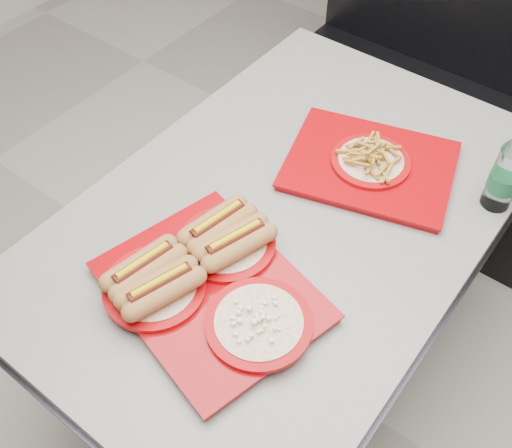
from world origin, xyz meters
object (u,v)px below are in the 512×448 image
Objects in this scene: tray_near at (207,279)px; diner_table at (286,248)px; booth_bench at (448,102)px; tray_far at (370,163)px; water_bottle at (507,174)px.

diner_table is at bearing 89.71° from tray_near.
booth_bench is 2.49× the size of tray_near.
booth_bench is 2.66× the size of tray_far.
diner_table is 0.59m from water_bottle.
tray_near is (-0.00, -0.31, 0.20)m from diner_table.
water_bottle is at bearing 57.66° from tray_near.
water_bottle is (0.41, 0.64, 0.07)m from tray_near.
booth_bench reaches higher than water_bottle.
tray_near is at bearing -90.29° from diner_table.
tray_far is (0.09, 0.24, 0.19)m from diner_table.
tray_far reaches higher than diner_table.
tray_near reaches higher than tray_far.
water_bottle reaches higher than tray_far.
booth_bench is at bearing 90.00° from diner_table.
diner_table is 2.80× the size of tray_far.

